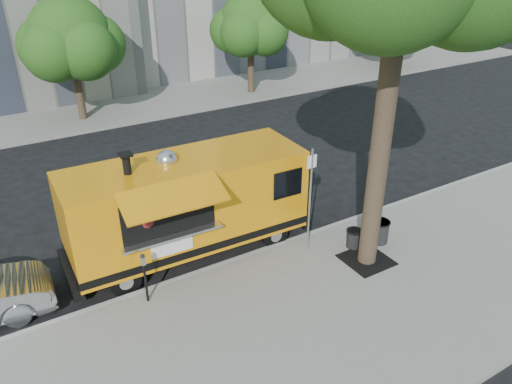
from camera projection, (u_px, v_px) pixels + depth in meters
ground at (231, 243)px, 14.37m from camera, size 120.00×120.00×0.00m
sidewalk at (316, 324)px, 11.30m from camera, size 60.00×6.00×0.15m
curb at (248, 257)px, 13.63m from camera, size 60.00×0.14×0.16m
far_sidewalk at (100, 111)px, 24.57m from camera, size 60.00×5.00×0.15m
tree_well at (366, 260)px, 13.36m from camera, size 1.20×1.20×0.02m
far_tree_b at (70, 38)px, 21.75m from camera, size 3.60×3.60×5.50m
far_tree_c at (251, 24)px, 25.70m from camera, size 3.24×3.24×5.21m
far_tree_d at (390, 6)px, 30.34m from camera, size 3.78×3.78×5.64m
sign_post at (310, 195)px, 13.04m from camera, size 0.28×0.06×3.00m
parking_meter at (144, 272)px, 11.52m from camera, size 0.11×0.11×1.33m
food_truck at (186, 204)px, 13.22m from camera, size 6.70×3.15×3.28m
trash_bin_left at (354, 238)px, 13.80m from camera, size 0.44×0.44×0.53m
trash_bin_right at (379, 231)px, 14.00m from camera, size 0.55×0.55×0.66m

